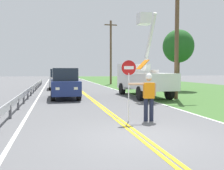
# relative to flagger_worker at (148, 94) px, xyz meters

# --- Properties ---
(ground_plane) EXTENTS (160.00, 160.00, 0.00)m
(ground_plane) POSITION_rel_flagger_worker_xyz_m (-1.07, -2.16, -1.05)
(ground_plane) COLOR #5B5B5E
(grass_verge_right) EXTENTS (16.00, 110.00, 0.01)m
(grass_verge_right) POSITION_rel_flagger_worker_xyz_m (10.53, 17.84, -1.04)
(grass_verge_right) COLOR #3D662D
(grass_verge_right) RESTS_ON ground
(centerline_yellow_left) EXTENTS (0.11, 110.00, 0.01)m
(centerline_yellow_left) POSITION_rel_flagger_worker_xyz_m (-1.16, 17.84, -1.04)
(centerline_yellow_left) COLOR yellow
(centerline_yellow_left) RESTS_ON ground
(centerline_yellow_right) EXTENTS (0.11, 110.00, 0.01)m
(centerline_yellow_right) POSITION_rel_flagger_worker_xyz_m (-0.98, 17.84, -1.04)
(centerline_yellow_right) COLOR yellow
(centerline_yellow_right) RESTS_ON ground
(edge_line_right) EXTENTS (0.12, 110.00, 0.01)m
(edge_line_right) POSITION_rel_flagger_worker_xyz_m (2.53, 17.84, -1.04)
(edge_line_right) COLOR silver
(edge_line_right) RESTS_ON ground
(edge_line_left) EXTENTS (0.12, 110.00, 0.01)m
(edge_line_left) POSITION_rel_flagger_worker_xyz_m (-4.67, 17.84, -1.04)
(edge_line_left) COLOR silver
(edge_line_left) RESTS_ON ground
(flagger_worker) EXTENTS (1.08, 0.29, 1.83)m
(flagger_worker) POSITION_rel_flagger_worker_xyz_m (0.00, 0.00, 0.00)
(flagger_worker) COLOR #1E2338
(flagger_worker) RESTS_ON ground
(stop_sign_paddle) EXTENTS (0.56, 0.04, 2.33)m
(stop_sign_paddle) POSITION_rel_flagger_worker_xyz_m (-0.76, 0.10, 0.66)
(stop_sign_paddle) COLOR silver
(stop_sign_paddle) RESTS_ON ground
(utility_bucket_truck) EXTENTS (2.67, 6.84, 6.11)m
(utility_bucket_truck) POSITION_rel_flagger_worker_xyz_m (2.93, 8.90, 0.39)
(utility_bucket_truck) COLOR white
(utility_bucket_truck) RESTS_ON ground
(oncoming_suv_nearest) EXTENTS (1.98, 4.63, 2.10)m
(oncoming_suv_nearest) POSITION_rel_flagger_worker_xyz_m (-2.82, 8.69, 0.01)
(oncoming_suv_nearest) COLOR navy
(oncoming_suv_nearest) RESTS_ON ground
(oncoming_suv_second) EXTENTS (1.97, 4.63, 2.10)m
(oncoming_suv_second) POSITION_rel_flagger_worker_xyz_m (-3.10, 18.05, 0.01)
(oncoming_suv_second) COLOR silver
(oncoming_suv_second) RESTS_ON ground
(utility_pole_near) EXTENTS (1.80, 0.28, 7.93)m
(utility_pole_near) POSITION_rel_flagger_worker_xyz_m (4.64, 6.71, 3.10)
(utility_pole_near) COLOR brown
(utility_pole_near) RESTS_ON ground
(utility_pole_mid) EXTENTS (1.80, 0.28, 8.97)m
(utility_pole_mid) POSITION_rel_flagger_worker_xyz_m (4.35, 25.72, 3.62)
(utility_pole_mid) COLOR brown
(utility_pole_mid) RESTS_ON ground
(guardrail_left_shoulder) EXTENTS (0.10, 32.00, 0.71)m
(guardrail_left_shoulder) POSITION_rel_flagger_worker_xyz_m (-5.27, 12.00, -0.53)
(guardrail_left_shoulder) COLOR #9EA0A3
(guardrail_left_shoulder) RESTS_ON ground
(roadside_tree_verge) EXTENTS (3.00, 3.00, 5.90)m
(roadside_tree_verge) POSITION_rel_flagger_worker_xyz_m (8.27, 13.33, 3.22)
(roadside_tree_verge) COLOR brown
(roadside_tree_verge) RESTS_ON ground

